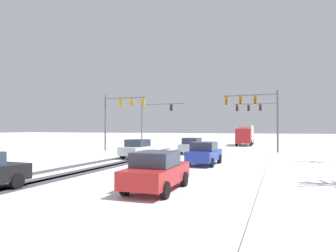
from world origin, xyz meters
The scene contains 13 objects.
wheel_track_left_lane centered at (-0.92, 14.01, 0.00)m, with size 1.08×30.83×0.01m, color #4C4C51.
wheel_track_right_lane centered at (-3.38, 14.01, 0.00)m, with size 0.93×30.83×0.01m, color #4C4C51.
wheel_track_center centered at (-1.54, 14.01, 0.00)m, with size 1.02×30.83×0.01m, color #4C4C51.
sidewalk_kerb_right centered at (10.96, 12.61, 0.06)m, with size 4.00×30.83×0.12m, color white.
traffic_signal_far_right centered at (7.19, 37.95, 4.79)m, with size 5.99×0.49×6.50m.
traffic_signal_far_left centered at (-7.61, 33.91, 4.48)m, with size 6.94×0.59×6.50m.
traffic_signal_near_right centered at (7.36, 26.08, 4.78)m, with size 5.58×0.48×6.50m.
traffic_signal_near_left centered at (-7.49, 24.08, 4.76)m, with size 5.26×0.43×6.50m.
car_silver_lead centered at (1.42, 22.81, 0.82)m, with size 1.87×4.12×1.62m.
car_white_second centered at (-1.81, 17.06, 0.82)m, with size 1.99×4.18×1.62m.
car_blue_third centered at (4.75, 14.26, 0.82)m, with size 1.87×4.12×1.62m.
car_red_fourth centered at (4.96, 4.96, 0.82)m, with size 1.92×4.14×1.62m.
box_truck_delivery centered at (4.78, 40.40, 1.63)m, with size 2.46×7.46×3.02m.
Camera 1 is at (9.72, -6.43, 2.57)m, focal length 31.96 mm.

